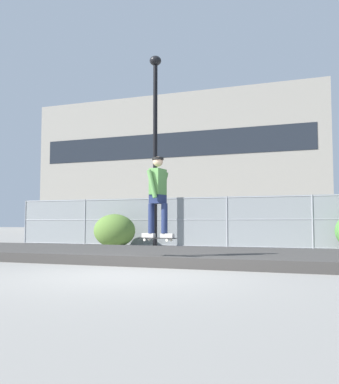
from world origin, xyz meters
name	(u,v)px	position (x,y,z in m)	size (l,w,h in m)	color
ground_plane	(125,276)	(0.00, 0.00, 0.00)	(120.00, 120.00, 0.00)	gray
gravel_berm	(183,255)	(0.00, 3.28, 0.11)	(17.23, 3.93, 0.22)	#3D3A38
skateboard	(158,238)	(0.03, 1.47, 0.59)	(0.82, 0.30, 0.07)	black
skater	(158,192)	(0.03, 1.47, 1.55)	(0.73, 0.61, 1.68)	#B2ADA8
chain_fence	(227,222)	(0.00, 8.41, 0.93)	(17.60, 0.06, 1.85)	gray
street_lamp	(155,128)	(-2.55, 7.82, 4.43)	(0.44, 0.44, 7.17)	black
parked_car_near	(166,224)	(-3.47, 11.43, 0.84)	(4.52, 2.20, 1.66)	#566B4C
parked_car_mid	(314,224)	(2.91, 11.09, 0.84)	(4.43, 2.00, 1.66)	silver
library_building	(190,170)	(-11.27, 40.75, 7.05)	(31.01, 14.45, 14.09)	gray
shrub_left	(114,231)	(-4.00, 7.41, 0.61)	(1.58, 1.29, 1.22)	#567A33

